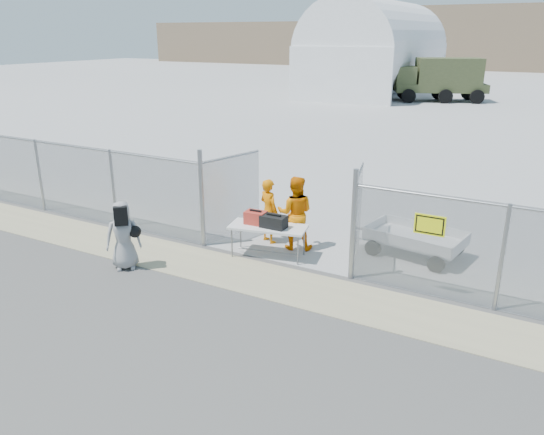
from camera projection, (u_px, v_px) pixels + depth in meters
The scene contains 13 objects.
ground at pixel (226, 295), 11.07m from camera, with size 160.00×160.00×0.00m, color #454545.
tarmac_inside at pixel (493, 96), 45.86m from camera, with size 160.00×80.00×0.01m, color #A3A3A3.
dirt_strip at pixel (251, 276), 11.89m from camera, with size 44.00×1.60×0.01m, color tan.
chain_link_fence at pixel (272, 217), 12.36m from camera, with size 40.00×0.20×2.20m, color gray, non-canonical shape.
quonset_hangar at pixel (378, 47), 47.42m from camera, with size 9.00×18.00×8.00m, color white, non-canonical shape.
folding_table at pixel (268, 241), 12.86m from camera, with size 1.85×0.77×0.79m, color silver, non-canonical shape.
orange_bag at pixel (256, 218), 12.82m from camera, with size 0.50×0.34×0.31m, color red.
black_duffel at pixel (274, 222), 12.58m from camera, with size 0.61×0.36×0.29m, color black.
security_worker_left at pixel (269, 211), 13.61m from camera, with size 0.62×0.41×1.69m, color orange.
security_worker_right at pixel (295, 213), 13.17m from camera, with size 0.91×0.71×1.88m, color orange.
visitor at pixel (123, 235), 12.08m from camera, with size 0.79×0.51×1.61m, color gray.
utility_trailer at pixel (415, 242), 12.93m from camera, with size 2.93×1.51×0.71m, color silver, non-canonical shape.
military_truck at pixel (441, 80), 41.79m from camera, with size 6.99×2.58×3.34m, color #414928, non-canonical shape.
Camera 1 is at (5.60, -8.24, 5.17)m, focal length 35.00 mm.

